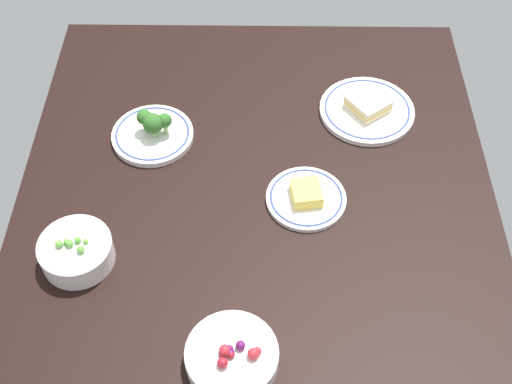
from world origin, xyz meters
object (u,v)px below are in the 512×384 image
at_px(bowl_peas, 76,251).
at_px(plate_sandwich, 367,109).
at_px(plate_broccoli, 153,132).
at_px(bowl_berries, 232,356).
at_px(plate_cheese, 306,197).

distance_m(bowl_peas, plate_sandwich, 0.74).
bearing_deg(bowl_peas, plate_sandwich, 124.71).
distance_m(plate_broccoli, plate_sandwich, 0.50).
xyz_separation_m(bowl_peas, bowl_berries, (0.21, 0.31, -0.01)).
height_order(plate_broccoli, bowl_peas, plate_broccoli).
xyz_separation_m(bowl_peas, plate_sandwich, (-0.42, 0.61, -0.02)).
height_order(bowl_peas, plate_sandwich, bowl_peas).
relative_size(bowl_berries, plate_sandwich, 0.75).
bearing_deg(plate_broccoli, bowl_berries, 20.06).
bearing_deg(plate_sandwich, bowl_berries, -25.08).
relative_size(plate_broccoli, bowl_peas, 1.28).
bearing_deg(bowl_peas, plate_broccoli, 161.46).
bearing_deg(plate_cheese, plate_broccoli, -117.47).
xyz_separation_m(bowl_berries, plate_sandwich, (-0.64, 0.30, -0.01)).
xyz_separation_m(plate_cheese, bowl_peas, (0.16, -0.46, 0.02)).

